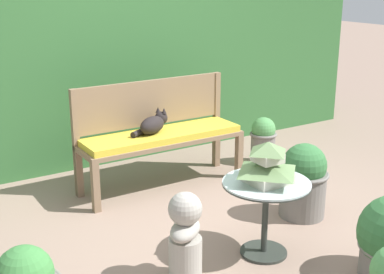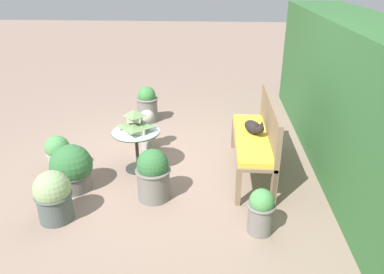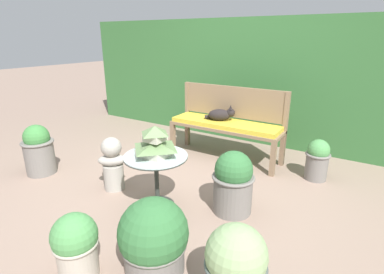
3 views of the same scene
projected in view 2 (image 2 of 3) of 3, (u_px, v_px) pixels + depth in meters
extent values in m
plane|color=gray|center=(170.00, 168.00, 5.03)|extent=(30.00, 30.00, 0.00)
cube|color=#336633|center=(365.00, 106.00, 4.49)|extent=(6.40, 0.95, 1.89)
cube|color=#7F664C|center=(234.00, 134.00, 5.52)|extent=(0.06, 0.06, 0.43)
cube|color=#7F664C|center=(238.00, 188.00, 4.17)|extent=(0.06, 0.06, 0.43)
cube|color=#7F664C|center=(260.00, 135.00, 5.50)|extent=(0.06, 0.06, 0.43)
cube|color=#7F664C|center=(273.00, 189.00, 4.15)|extent=(0.06, 0.06, 0.43)
cube|color=#7F664C|center=(252.00, 141.00, 4.74)|extent=(1.55, 0.45, 0.04)
cube|color=gold|center=(252.00, 138.00, 4.72)|extent=(1.48, 0.41, 0.06)
cube|color=#7F664C|center=(262.00, 118.00, 5.39)|extent=(0.06, 0.06, 0.98)
cube|color=#7F664C|center=(277.00, 168.00, 4.03)|extent=(0.06, 0.06, 0.98)
cube|color=#7F664C|center=(270.00, 119.00, 4.60)|extent=(1.48, 0.04, 0.42)
ellipsoid|color=black|center=(253.00, 127.00, 4.76)|extent=(0.34, 0.28, 0.16)
sphere|color=black|center=(259.00, 129.00, 4.62)|extent=(0.12, 0.12, 0.12)
cone|color=black|center=(262.00, 123.00, 4.60)|extent=(0.05, 0.05, 0.05)
cone|color=black|center=(257.00, 124.00, 4.58)|extent=(0.05, 0.05, 0.05)
cylinder|color=black|center=(252.00, 127.00, 4.91)|extent=(0.17, 0.13, 0.06)
cylinder|color=#2D332D|center=(138.00, 168.00, 5.01)|extent=(0.34, 0.34, 0.02)
cylinder|color=#2D332D|center=(137.00, 151.00, 4.90)|extent=(0.04, 0.04, 0.54)
cylinder|color=silver|center=(136.00, 132.00, 4.79)|extent=(0.61, 0.61, 0.01)
torus|color=#2D332D|center=(136.00, 132.00, 4.80)|extent=(0.62, 0.62, 0.02)
cube|color=beige|center=(136.00, 129.00, 4.77)|extent=(0.27, 0.27, 0.07)
pyramid|color=#668451|center=(135.00, 123.00, 4.74)|extent=(0.37, 0.37, 0.07)
cube|color=beige|center=(135.00, 118.00, 4.71)|extent=(0.17, 0.17, 0.07)
pyramid|color=#668451|center=(135.00, 113.00, 4.68)|extent=(0.23, 0.23, 0.08)
cylinder|color=#A39E93|center=(148.00, 139.00, 5.54)|extent=(0.22, 0.22, 0.29)
ellipsoid|color=#A39E93|center=(148.00, 127.00, 5.45)|extent=(0.35, 0.33, 0.12)
sphere|color=#A39E93|center=(147.00, 117.00, 5.39)|extent=(0.22, 0.22, 0.22)
cylinder|color=slate|center=(148.00, 110.00, 6.49)|extent=(0.35, 0.35, 0.42)
torus|color=slate|center=(147.00, 99.00, 6.41)|extent=(0.38, 0.38, 0.03)
sphere|color=#3D7F3D|center=(147.00, 95.00, 6.38)|extent=(0.30, 0.30, 0.30)
cylinder|color=slate|center=(154.00, 184.00, 4.31)|extent=(0.37, 0.37, 0.38)
torus|color=slate|center=(153.00, 170.00, 4.24)|extent=(0.41, 0.41, 0.03)
sphere|color=#336B38|center=(153.00, 164.00, 4.21)|extent=(0.36, 0.36, 0.36)
cylinder|color=#ADA393|center=(59.00, 161.00, 4.92)|extent=(0.27, 0.27, 0.28)
torus|color=#ADA393|center=(58.00, 152.00, 4.87)|extent=(0.31, 0.31, 0.03)
sphere|color=#4C8E4C|center=(57.00, 148.00, 4.84)|extent=(0.32, 0.32, 0.32)
cylinder|color=#4C5651|center=(55.00, 206.00, 3.96)|extent=(0.36, 0.36, 0.31)
torus|color=#4C5651|center=(53.00, 195.00, 3.90)|extent=(0.39, 0.39, 0.03)
sphere|color=#89A870|center=(52.00, 188.00, 3.86)|extent=(0.38, 0.38, 0.38)
cylinder|color=slate|center=(73.00, 180.00, 4.53)|extent=(0.43, 0.43, 0.23)
torus|color=slate|center=(72.00, 173.00, 4.49)|extent=(0.47, 0.47, 0.03)
sphere|color=#336B38|center=(71.00, 165.00, 4.45)|extent=(0.50, 0.50, 0.50)
cylinder|color=slate|center=(260.00, 218.00, 3.76)|extent=(0.25, 0.25, 0.32)
torus|color=slate|center=(261.00, 206.00, 3.70)|extent=(0.29, 0.29, 0.03)
sphere|color=#4C8E4C|center=(262.00, 201.00, 3.67)|extent=(0.25, 0.25, 0.25)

